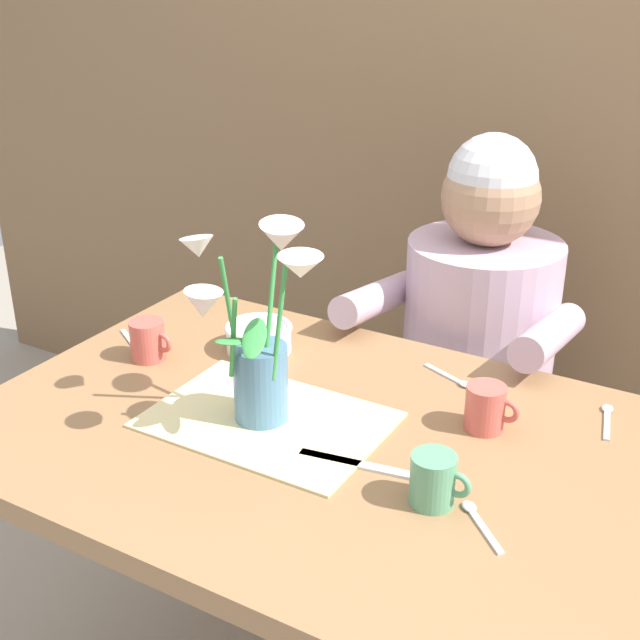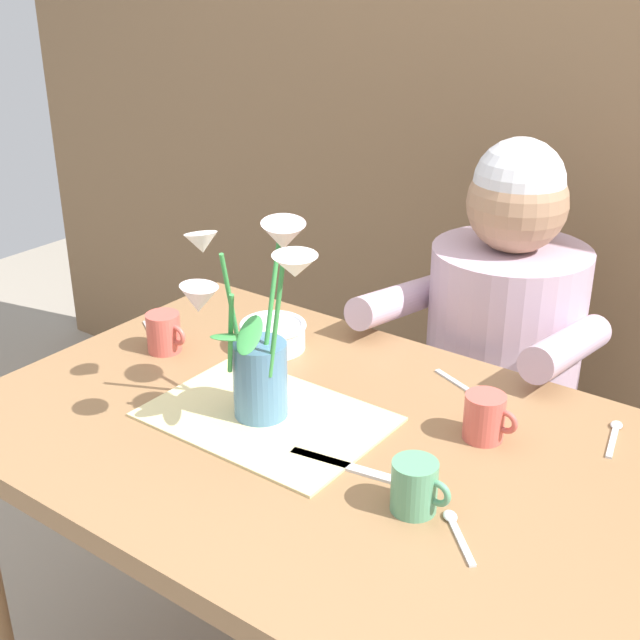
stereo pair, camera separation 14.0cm
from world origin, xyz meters
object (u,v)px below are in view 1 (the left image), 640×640
(flower_vase, at_px, (259,339))
(coffee_cup, at_px, (148,340))
(seated_person, at_px, (474,381))
(ceramic_mug, at_px, (434,480))
(tea_cup, at_px, (486,408))
(dinner_knife, at_px, (356,464))
(ceramic_bowl, at_px, (259,337))

(flower_vase, distance_m, coffee_cup, 0.35)
(seated_person, xyz_separation_m, ceramic_mug, (0.19, -0.70, 0.22))
(seated_person, bearing_deg, flower_vase, -104.26)
(tea_cup, bearing_deg, coffee_cup, -172.76)
(dinner_knife, distance_m, coffee_cup, 0.54)
(seated_person, relative_size, flower_vase, 3.29)
(seated_person, height_order, dinner_knife, seated_person)
(flower_vase, bearing_deg, ceramic_bowl, 124.72)
(seated_person, relative_size, dinner_knife, 5.97)
(seated_person, distance_m, ceramic_bowl, 0.56)
(tea_cup, bearing_deg, ceramic_mug, -88.45)
(ceramic_mug, bearing_deg, coffee_cup, 167.27)
(flower_vase, relative_size, coffee_cup, 3.71)
(dinner_knife, xyz_separation_m, tea_cup, (0.14, 0.21, 0.04))
(ceramic_bowl, bearing_deg, ceramic_mug, -29.99)
(seated_person, bearing_deg, tea_cup, -69.12)
(ceramic_bowl, relative_size, tea_cup, 1.46)
(ceramic_bowl, bearing_deg, tea_cup, -6.31)
(seated_person, xyz_separation_m, tea_cup, (0.18, -0.47, 0.22))
(flower_vase, relative_size, ceramic_bowl, 2.54)
(dinner_knife, height_order, tea_cup, tea_cup)
(ceramic_bowl, height_order, ceramic_mug, ceramic_mug)
(seated_person, distance_m, flower_vase, 0.74)
(flower_vase, height_order, dinner_knife, flower_vase)
(tea_cup, relative_size, ceramic_mug, 1.00)
(seated_person, xyz_separation_m, ceramic_bowl, (-0.32, -0.41, 0.21))
(dinner_knife, height_order, coffee_cup, coffee_cup)
(flower_vase, distance_m, dinner_knife, 0.26)
(flower_vase, xyz_separation_m, dinner_knife, (0.20, -0.04, -0.15))
(flower_vase, distance_m, ceramic_mug, 0.37)
(coffee_cup, distance_m, tea_cup, 0.67)
(coffee_cup, bearing_deg, ceramic_mug, -12.73)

